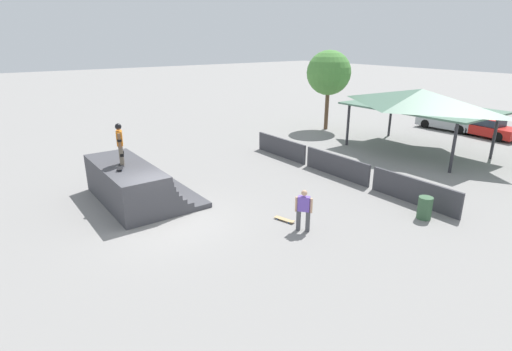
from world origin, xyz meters
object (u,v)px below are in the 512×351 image
at_px(skater_on_deck, 120,141).
at_px(tree_beside_pavilion, 329,73).
at_px(bystander_walking, 304,208).
at_px(parked_car_red, 487,128).
at_px(skateboard_on_ground, 285,220).
at_px(parked_car_silver, 447,121).
at_px(trash_bin, 425,208).
at_px(skateboard_on_deck, 120,168).

xyz_separation_m(skater_on_deck, tree_beside_pavilion, (-5.07, 16.68, 1.48)).
bearing_deg(bystander_walking, parked_car_red, -119.52).
distance_m(skateboard_on_ground, tree_beside_pavilion, 16.76).
relative_size(bystander_walking, parked_car_red, 0.36).
height_order(bystander_walking, parked_car_silver, bystander_walking).
bearing_deg(trash_bin, bystander_walking, -113.97).
bearing_deg(skateboard_on_deck, trash_bin, 72.97).
height_order(bystander_walking, skateboard_on_ground, bystander_walking).
height_order(skateboard_on_ground, trash_bin, trash_bin).
height_order(parked_car_silver, parked_car_red, same).
height_order(skateboard_on_deck, bystander_walking, skateboard_on_deck).
distance_m(skateboard_on_ground, parked_car_red, 19.87).
distance_m(skater_on_deck, parked_car_red, 24.11).
relative_size(skater_on_deck, skateboard_on_ground, 1.95).
relative_size(skater_on_deck, trash_bin, 1.96).
distance_m(skateboard_on_deck, trash_bin, 11.61).
xyz_separation_m(skater_on_deck, parked_car_red, (3.10, 23.83, -1.96)).
height_order(skateboard_on_deck, tree_beside_pavilion, tree_beside_pavilion).
bearing_deg(skateboard_on_deck, parked_car_red, 108.07).
height_order(skater_on_deck, bystander_walking, skater_on_deck).
bearing_deg(trash_bin, skateboard_on_ground, -123.49).
bearing_deg(bystander_walking, parked_car_silver, -111.72).
relative_size(skateboard_on_deck, skateboard_on_ground, 0.94).
bearing_deg(trash_bin, skater_on_deck, -133.93).
bearing_deg(skater_on_deck, trash_bin, 65.56).
height_order(bystander_walking, parked_car_red, bystander_walking).
bearing_deg(skateboard_on_ground, parked_car_red, 81.02).
relative_size(skateboard_on_ground, parked_car_red, 0.21).
bearing_deg(tree_beside_pavilion, trash_bin, -32.00).
distance_m(skater_on_deck, skateboard_on_ground, 7.11).
xyz_separation_m(skateboard_on_deck, trash_bin, (7.61, 8.68, -1.23)).
relative_size(skater_on_deck, parked_car_red, 0.40).
relative_size(parked_car_silver, parked_car_red, 1.02).
bearing_deg(parked_car_silver, skateboard_on_ground, -78.69).
height_order(skater_on_deck, trash_bin, skater_on_deck).
bearing_deg(skateboard_on_deck, tree_beside_pavilion, 132.45).
bearing_deg(skateboard_on_deck, skateboard_on_ground, 66.73).
bearing_deg(tree_beside_pavilion, skateboard_on_ground, -50.63).
relative_size(skateboard_on_deck, parked_car_red, 0.19).
xyz_separation_m(trash_bin, parked_car_red, (-5.03, 15.40, 0.18)).
relative_size(tree_beside_pavilion, parked_car_silver, 1.32).
relative_size(skater_on_deck, parked_car_silver, 0.39).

